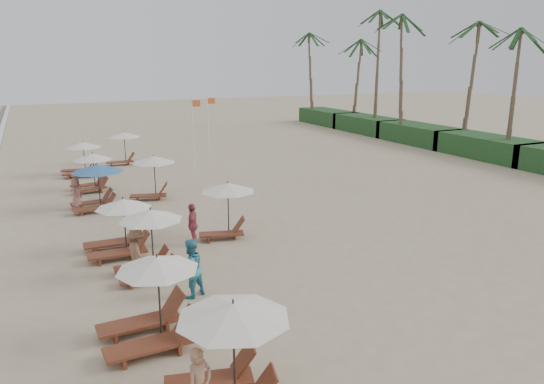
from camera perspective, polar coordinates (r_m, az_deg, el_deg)
name	(u,v)px	position (r m, az deg, el deg)	size (l,w,h in m)	color
ground	(347,290)	(16.61, 8.38, -10.76)	(160.00, 160.00, 0.00)	tan
shrub_hedge	(488,147)	(41.16, 22.99, 4.65)	(3.20, 53.00, 1.60)	#193D1C
palm_row	(491,18)	(41.31, 23.23, 17.40)	(7.00, 52.00, 12.30)	brown
lounger_station_0	(224,353)	(11.08, -5.37, -17.50)	(2.70, 2.42, 2.28)	brown
lounger_station_1	(148,307)	(13.58, -13.72, -12.38)	(2.67, 2.10, 2.30)	brown
lounger_station_2	(147,243)	(17.39, -13.84, -5.56)	(2.35, 2.10, 2.32)	brown
lounger_station_3	(117,230)	(19.79, -16.92, -4.09)	(2.59, 2.07, 2.10)	brown
lounger_station_4	(95,186)	(25.92, -19.22, 0.68)	(2.65, 2.46, 2.22)	brown
lounger_station_5	(90,172)	(29.85, -19.66, 2.13)	(2.44, 2.13, 2.08)	brown
lounger_station_6	(80,160)	(34.02, -20.64, 3.41)	(2.62, 2.27, 2.12)	brown
inland_station_0	(225,203)	(20.73, -5.22, -1.18)	(2.59, 2.24, 2.22)	brown
inland_station_1	(152,172)	(27.17, -13.30, 2.21)	(2.63, 2.24, 2.22)	brown
inland_station_2	(122,144)	(36.78, -16.38, 5.18)	(2.59, 2.24, 2.22)	brown
beachgoer_mid_a	(191,268)	(15.83, -9.08, -8.43)	(0.90, 0.70, 1.85)	teal
beachgoer_mid_b	(137,253)	(17.68, -14.85, -6.56)	(1.08, 0.62, 1.67)	brown
beachgoer_far_a	(193,225)	(20.06, -8.85, -3.63)	(1.01, 0.42, 1.72)	#AA4451
beachgoer_far_b	(76,194)	(26.35, -21.05, -0.19)	(0.77, 0.50, 1.58)	#9E6055
flag_pole_near	(193,132)	(32.54, -8.79, 6.64)	(0.60, 0.08, 4.84)	silver
flag_pole_far	(208,126)	(35.67, -7.12, 7.30)	(0.59, 0.08, 4.74)	silver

